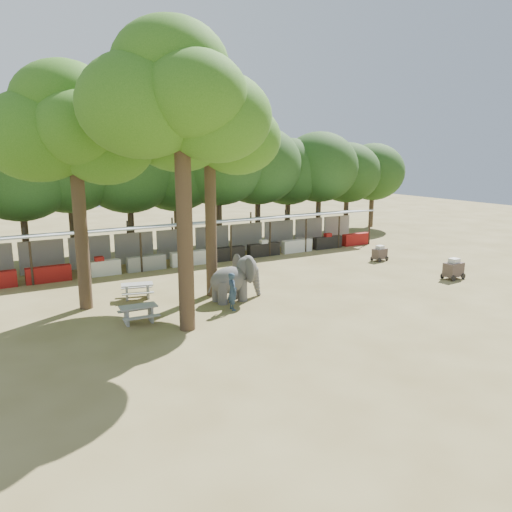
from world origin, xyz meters
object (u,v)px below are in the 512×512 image
yard_tree_left (69,127)px  picnic_table_far (137,289)px  yard_tree_back (205,122)px  elephant (236,278)px  yard_tree_center (175,96)px  handler (232,291)px  cart_back (380,253)px  cart_front (453,269)px  picnic_table_near (139,312)px

yard_tree_left → picnic_table_far: 8.15m
yard_tree_back → picnic_table_far: yard_tree_back is taller
yard_tree_left → elephant: (6.78, -2.52, -7.12)m
yard_tree_center → picnic_table_far: size_ratio=6.66×
handler → cart_back: size_ratio=1.56×
yard_tree_left → yard_tree_back: yard_tree_back is taller
yard_tree_center → picnic_table_far: 10.09m
yard_tree_left → cart_front: bearing=-14.8°
yard_tree_back → handler: yard_tree_back is taller
yard_tree_left → picnic_table_far: yard_tree_left is taller
handler → picnic_table_far: size_ratio=0.98×
yard_tree_back → elephant: yard_tree_back is taller
yard_tree_left → handler: bearing=-33.1°
picnic_table_far → cart_back: size_ratio=1.60×
picnic_table_near → handler: bearing=-1.4°
yard_tree_left → cart_front: size_ratio=8.64×
picnic_table_near → picnic_table_far: size_ratio=0.90×
yard_tree_back → handler: 8.17m
handler → picnic_table_near: 4.32m
yard_tree_left → handler: yard_tree_left is taller
yard_tree_back → elephant: 7.66m
picnic_table_near → cart_back: size_ratio=1.43×
yard_tree_center → elephant: yard_tree_center is taller
cart_back → yard_tree_center: bearing=-168.2°
picnic_table_near → cart_back: bearing=16.5°
yard_tree_left → picnic_table_near: 8.60m
yard_tree_back → picnic_table_near: bearing=-150.5°
elephant → picnic_table_near: (-5.16, -0.95, -0.58)m
elephant → picnic_table_far: elephant is taller
yard_tree_center → handler: (2.92, 1.15, -8.33)m
yard_tree_left → yard_tree_back: 6.09m
cart_front → cart_back: 5.72m
yard_tree_back → cart_front: (13.46, -4.16, -7.95)m
elephant → yard_tree_left: bearing=158.3°
picnic_table_far → cart_front: bearing=-3.5°
yard_tree_left → elephant: yard_tree_left is taller
yard_tree_back → handler: bearing=-91.7°
yard_tree_left → picnic_table_far: (2.66, 0.09, -7.70)m
cart_front → cart_back: cart_front is taller
elephant → handler: size_ratio=1.59×
picnic_table_near → cart_front: (17.84, -1.69, 0.09)m
yard_tree_left → cart_front: yard_tree_left is taller
cart_front → picnic_table_far: bearing=159.2°
picnic_table_near → cart_front: size_ratio=1.27×
picnic_table_near → elephant: bearing=14.1°
handler → picnic_table_near: handler is taller
yard_tree_center → cart_front: 18.58m
handler → cart_front: 13.61m
elephant → cart_front: bearing=-13.1°
yard_tree_left → elephant: bearing=-20.4°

